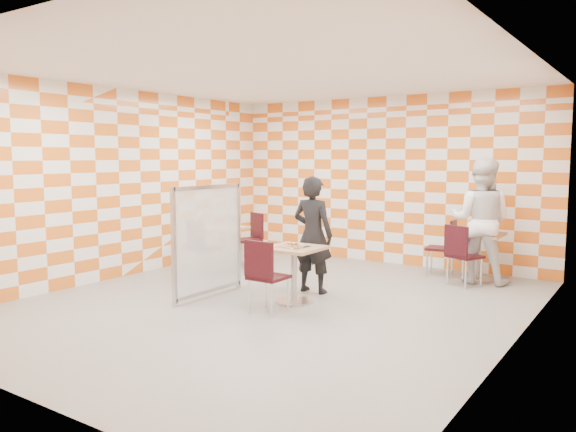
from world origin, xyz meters
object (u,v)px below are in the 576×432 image
object	(u,v)px
man_dark	(313,235)
soda_bottle	(489,227)
second_table	(478,248)
chair_empty_far	(252,234)
man_white	(481,221)
partition	(208,240)
chair_second_side	(446,243)
main_table	(294,265)
empty_table	(222,241)
chair_second_front	(461,251)
sport_bottle	(472,226)
chair_main_front	(264,271)
chair_empty_near	(201,244)

from	to	relation	value
man_dark	soda_bottle	world-z (taller)	man_dark
second_table	chair_empty_far	distance (m)	3.85
man_white	soda_bottle	xyz separation A→B (m)	(0.09, 0.17, -0.10)
partition	man_white	bearing A→B (deg)	46.32
chair_second_side	chair_empty_far	bearing A→B (deg)	-163.66
second_table	partition	world-z (taller)	partition
main_table	man_white	bearing A→B (deg)	56.83
empty_table	chair_second_front	size ratio (longest dim) A/B	0.81
second_table	sport_bottle	world-z (taller)	sport_bottle
second_table	man_dark	distance (m)	2.74
second_table	chair_second_side	distance (m)	0.52
chair_second_side	soda_bottle	xyz separation A→B (m)	(0.65, 0.04, 0.31)
chair_main_front	man_dark	distance (m)	1.35
chair_empty_near	chair_second_side	bearing A→B (deg)	35.53
main_table	sport_bottle	world-z (taller)	sport_bottle
partition	soda_bottle	size ratio (longest dim) A/B	6.74
chair_second_front	chair_empty_far	world-z (taller)	same
sport_bottle	second_table	bearing A→B (deg)	-19.08
partition	chair_empty_near	bearing A→B (deg)	137.43
soda_bottle	chair_empty_far	bearing A→B (deg)	-165.74
chair_empty_far	man_dark	size ratio (longest dim) A/B	0.56
partition	soda_bottle	distance (m)	4.32
chair_empty_far	sport_bottle	size ratio (longest dim) A/B	4.62
chair_main_front	soda_bottle	bearing A→B (deg)	62.79
main_table	man_white	distance (m)	3.15
main_table	empty_table	world-z (taller)	same
empty_table	second_table	bearing A→B (deg)	23.52
main_table	chair_second_front	distance (m)	2.64
main_table	chair_main_front	world-z (taller)	chair_main_front
main_table	chair_empty_far	size ratio (longest dim) A/B	0.81
chair_second_front	man_white	xyz separation A→B (m)	(0.15, 0.47, 0.41)
chair_main_front	soda_bottle	xyz separation A→B (m)	(1.78, 3.46, 0.31)
chair_empty_near	sport_bottle	distance (m)	4.29
main_table	soda_bottle	distance (m)	3.33
empty_table	chair_empty_far	distance (m)	0.74
chair_second_side	man_dark	xyz separation A→B (m)	(-1.23, -2.10, 0.28)
empty_table	partition	bearing A→B (deg)	-55.30
soda_bottle	partition	bearing A→B (deg)	-132.94
chair_second_front	chair_empty_near	bearing A→B (deg)	-155.02
partition	soda_bottle	xyz separation A→B (m)	(2.95, 3.17, 0.06)
chair_second_front	man_dark	world-z (taller)	man_dark
chair_second_front	partition	world-z (taller)	partition
chair_second_side	man_dark	distance (m)	2.46
chair_main_front	chair_empty_far	distance (m)	3.24
sport_bottle	soda_bottle	bearing A→B (deg)	3.62
main_table	sport_bottle	bearing A→B (deg)	60.99
chair_empty_far	sport_bottle	distance (m)	3.75
main_table	partition	xyz separation A→B (m)	(-1.15, -0.39, 0.28)
chair_empty_far	chair_second_side	bearing A→B (deg)	16.34
chair_empty_far	partition	size ratio (longest dim) A/B	0.60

